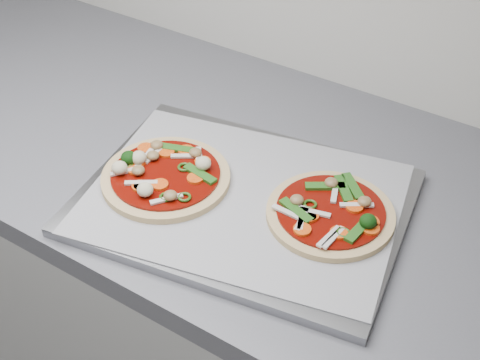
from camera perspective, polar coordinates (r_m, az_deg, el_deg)
The scene contains 6 objects.
base_cabinet at distance 1.42m, azimuth -1.17°, elevation -13.07°, with size 3.60×0.60×0.86m, color #B9BAB7.
countertop at distance 1.09m, azimuth -1.48°, elevation 1.27°, with size 3.60×0.60×0.04m, color slate.
baking_tray at distance 0.98m, azimuth 0.30°, elevation -1.92°, with size 0.46×0.34×0.02m, color gray.
parchment at distance 0.98m, azimuth 0.30°, elevation -1.54°, with size 0.44×0.32×0.00m, color #99989E.
pizza_left at distance 1.01m, azimuth -6.50°, elevation 0.45°, with size 0.24×0.24×0.03m.
pizza_right at distance 0.95m, azimuth 7.81°, elevation -2.78°, with size 0.19×0.19×0.03m.
Camera 1 is at (0.49, 0.60, 1.56)m, focal length 50.00 mm.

